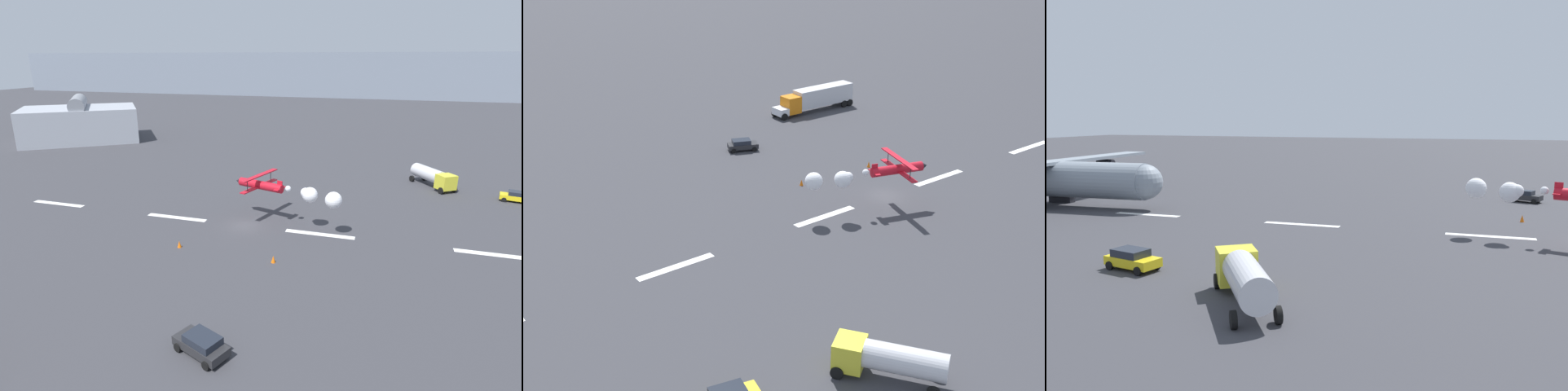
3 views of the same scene
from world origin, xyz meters
TOP-DOWN VIEW (x-y plane):
  - ground_plane at (0.00, 0.00)m, footprint 440.00×440.00m
  - runway_stripe_2 at (-27.47, 0.00)m, footprint 8.00×0.90m
  - runway_stripe_3 at (-9.16, 0.00)m, footprint 8.00×0.90m
  - runway_stripe_4 at (9.16, 0.00)m, footprint 8.00×0.90m
  - runway_stripe_5 at (27.47, 0.00)m, footprint 8.00×0.90m
  - mountain_ridge_distant at (0.00, 179.24)m, footprint 396.00×16.00m
  - stunt_biplane_red at (5.94, 1.30)m, footprint 13.98×7.55m
  - fuel_tanker_truck at (23.13, 23.69)m, footprint 6.72×8.17m
  - followme_car_yellow at (4.68, -22.74)m, footprint 4.41×3.22m
  - airport_staff_sedan at (33.91, 19.41)m, footprint 4.38×2.73m
  - hangar_building at (-55.89, 40.17)m, footprint 30.75×28.78m
  - traffic_cone_near at (-4.72, -7.85)m, footprint 0.44×0.44m
  - traffic_cone_far at (5.86, -8.31)m, footprint 0.44×0.44m

SIDE VIEW (x-z plane):
  - ground_plane at x=0.00m, z-range 0.00..0.00m
  - runway_stripe_2 at x=-27.47m, z-range 0.00..0.01m
  - runway_stripe_3 at x=-9.16m, z-range 0.00..0.01m
  - runway_stripe_4 at x=9.16m, z-range 0.00..0.01m
  - runway_stripe_5 at x=27.47m, z-range 0.00..0.01m
  - traffic_cone_near at x=-4.72m, z-range 0.00..0.75m
  - traffic_cone_far at x=5.86m, z-range 0.00..0.75m
  - followme_car_yellow at x=4.68m, z-range 0.05..1.57m
  - airport_staff_sedan at x=33.91m, z-range 0.05..1.57m
  - fuel_tanker_truck at x=23.13m, z-range 0.28..3.18m
  - hangar_building at x=-55.89m, z-range -1.07..9.64m
  - stunt_biplane_red at x=5.94m, z-range 3.28..5.61m
  - mountain_ridge_distant at x=0.00m, z-range 0.00..21.89m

